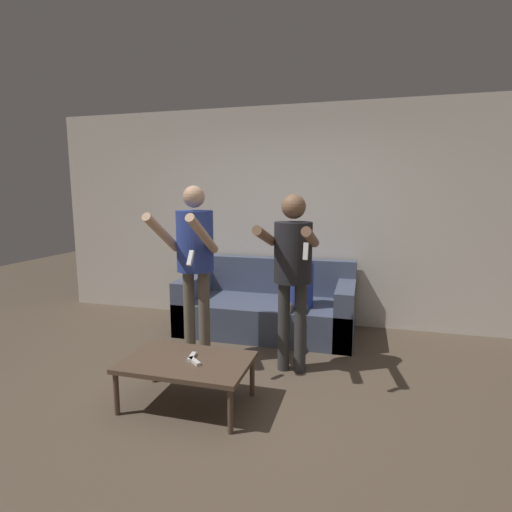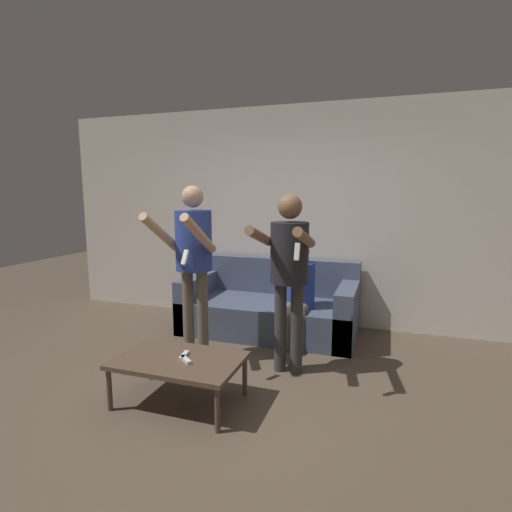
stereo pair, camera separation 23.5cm
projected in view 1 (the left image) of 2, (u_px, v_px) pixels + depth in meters
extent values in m
plane|color=brown|center=(232.00, 405.00, 3.12)|extent=(14.00, 14.00, 0.00)
cube|color=silver|center=(288.00, 216.00, 5.04)|extent=(6.40, 0.06, 2.70)
cube|color=#4C5670|center=(267.00, 316.00, 4.73)|extent=(2.02, 0.95, 0.39)
cube|color=#4C5670|center=(274.00, 275.00, 5.04)|extent=(2.02, 0.16, 0.44)
cube|color=#4C5670|center=(196.00, 301.00, 4.95)|extent=(0.20, 0.95, 0.63)
cube|color=#4C5670|center=(345.00, 312.00, 4.48)|extent=(0.20, 0.95, 0.63)
cylinder|color=#6B6051|center=(189.00, 315.00, 3.93)|extent=(0.11, 0.11, 0.90)
cylinder|color=#6B6051|center=(204.00, 316.00, 3.89)|extent=(0.11, 0.11, 0.90)
cylinder|color=#2D429E|center=(195.00, 241.00, 3.80)|extent=(0.35, 0.35, 0.58)
sphere|color=tan|center=(194.00, 197.00, 3.73)|extent=(0.21, 0.21, 0.21)
cylinder|color=tan|center=(162.00, 233.00, 3.58)|extent=(0.08, 0.57, 0.40)
cylinder|color=tan|center=(203.00, 235.00, 3.48)|extent=(0.08, 0.57, 0.40)
cube|color=white|center=(191.00, 258.00, 3.25)|extent=(0.04, 0.09, 0.13)
cylinder|color=#383838|center=(284.00, 326.00, 3.69)|extent=(0.11, 0.11, 0.85)
cylinder|color=#383838|center=(300.00, 327.00, 3.65)|extent=(0.11, 0.11, 0.85)
cylinder|color=#232328|center=(293.00, 252.00, 3.56)|extent=(0.34, 0.34, 0.54)
sphere|color=brown|center=(294.00, 207.00, 3.50)|extent=(0.22, 0.22, 0.22)
cylinder|color=brown|center=(265.00, 236.00, 3.33)|extent=(0.08, 0.56, 0.23)
cylinder|color=brown|center=(311.00, 238.00, 3.23)|extent=(0.08, 0.56, 0.23)
cube|color=white|center=(306.00, 251.00, 2.99)|extent=(0.04, 0.06, 0.13)
cylinder|color=#6B6051|center=(286.00, 331.00, 4.21)|extent=(0.11, 0.11, 0.39)
cylinder|color=#6B6051|center=(300.00, 333.00, 4.17)|extent=(0.11, 0.11, 0.39)
cylinder|color=#6B6051|center=(289.00, 307.00, 4.33)|extent=(0.11, 0.32, 0.11)
cylinder|color=#6B6051|center=(302.00, 308.00, 4.29)|extent=(0.11, 0.32, 0.11)
cylinder|color=#2D429E|center=(298.00, 284.00, 4.43)|extent=(0.33, 0.33, 0.50)
sphere|color=tan|center=(299.00, 251.00, 4.37)|extent=(0.21, 0.21, 0.21)
cube|color=brown|center=(187.00, 362.00, 3.08)|extent=(0.97, 0.63, 0.04)
cylinder|color=brown|center=(116.00, 394.00, 2.96)|extent=(0.04, 0.04, 0.33)
cylinder|color=brown|center=(230.00, 411.00, 2.73)|extent=(0.04, 0.04, 0.33)
cylinder|color=brown|center=(154.00, 364.00, 3.48)|extent=(0.04, 0.04, 0.33)
cylinder|color=brown|center=(252.00, 376.00, 3.25)|extent=(0.04, 0.04, 0.33)
cube|color=white|center=(194.00, 361.00, 3.02)|extent=(0.14, 0.12, 0.02)
cube|color=white|center=(192.00, 357.00, 3.10)|extent=(0.06, 0.15, 0.02)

